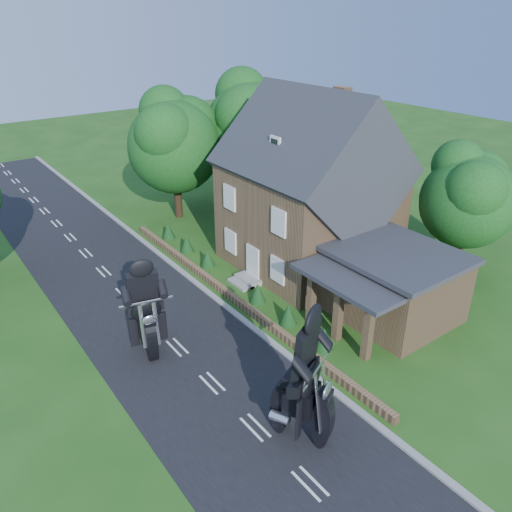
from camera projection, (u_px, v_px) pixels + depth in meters
ground at (212, 383)px, 20.51m from camera, size 120.00×120.00×0.00m
road at (212, 383)px, 20.50m from camera, size 7.00×80.00×0.02m
kerb at (281, 350)px, 22.42m from camera, size 0.30×80.00×0.12m
garden_wall at (231, 296)px, 26.30m from camera, size 0.30×22.00×0.40m
house at (310, 193)px, 28.45m from camera, size 9.54×8.64×10.24m
annex at (391, 283)px, 24.37m from camera, size 7.05×5.94×3.44m
tree_annex_side at (471, 192)px, 27.57m from camera, size 5.64×5.20×7.48m
tree_house_right at (353, 152)px, 33.22m from camera, size 6.51×6.00×8.40m
tree_behind_house at (256, 122)px, 36.86m from camera, size 7.81×7.20×10.08m
tree_behind_left at (178, 138)px, 34.60m from camera, size 6.94×6.40×9.16m
shrub_a at (324, 339)px, 22.35m from camera, size 0.90×0.90×1.10m
shrub_b at (288, 314)px, 24.15m from camera, size 0.90×0.90×1.10m
shrub_c at (258, 293)px, 25.95m from camera, size 0.90×0.90×1.10m
shrub_d at (207, 258)px, 29.55m from camera, size 0.90×0.90×1.10m
shrub_e at (187, 243)px, 31.35m from camera, size 0.90×0.90×1.10m
shrub_f at (168, 230)px, 33.15m from camera, size 0.90×0.90×1.10m
motorcycle_lead at (302, 419)px, 17.62m from camera, size 1.18×1.81×1.67m
motorcycle_follow at (149, 339)px, 22.07m from camera, size 0.72×1.57×1.41m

